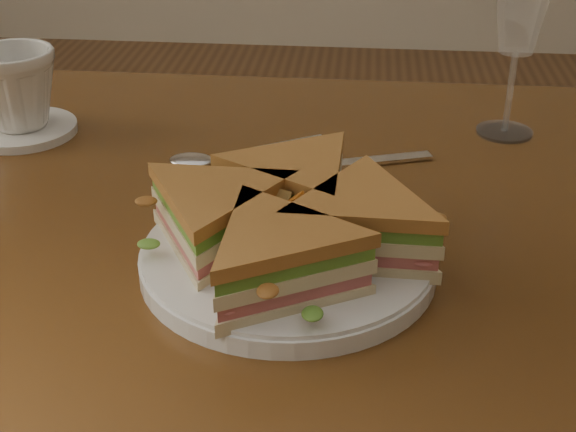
{
  "coord_description": "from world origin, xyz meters",
  "views": [
    {
      "loc": [
        0.07,
        -0.66,
        1.12
      ],
      "look_at": [
        0.01,
        -0.09,
        0.8
      ],
      "focal_mm": 50.0,
      "sensor_mm": 36.0,
      "label": 1
    }
  ],
  "objects_px": {
    "table": "(283,303)",
    "saucer": "(23,129)",
    "coffee_cup": "(16,88)",
    "plate": "(288,259)",
    "spoon": "(211,158)",
    "sandwich_wedges": "(288,221)",
    "knife": "(330,166)",
    "wine_glass": "(521,11)"
  },
  "relations": [
    {
      "from": "table",
      "to": "saucer",
      "type": "xyz_separation_m",
      "value": [
        -0.33,
        0.17,
        0.1
      ]
    },
    {
      "from": "coffee_cup",
      "to": "plate",
      "type": "bearing_deg",
      "value": -58.18
    },
    {
      "from": "spoon",
      "to": "sandwich_wedges",
      "type": "bearing_deg",
      "value": -94.07
    },
    {
      "from": "sandwich_wedges",
      "to": "saucer",
      "type": "relative_size",
      "value": 2.2
    },
    {
      "from": "plate",
      "to": "sandwich_wedges",
      "type": "bearing_deg",
      "value": 104.04
    },
    {
      "from": "plate",
      "to": "saucer",
      "type": "relative_size",
      "value": 2.01
    },
    {
      "from": "table",
      "to": "spoon",
      "type": "relative_size",
      "value": 7.33
    },
    {
      "from": "sandwich_wedges",
      "to": "knife",
      "type": "height_order",
      "value": "sandwich_wedges"
    },
    {
      "from": "spoon",
      "to": "coffee_cup",
      "type": "distance_m",
      "value": 0.25
    },
    {
      "from": "table",
      "to": "knife",
      "type": "height_order",
      "value": "knife"
    },
    {
      "from": "sandwich_wedges",
      "to": "spoon",
      "type": "xyz_separation_m",
      "value": [
        -0.1,
        0.2,
        -0.04
      ]
    },
    {
      "from": "table",
      "to": "knife",
      "type": "relative_size",
      "value": 5.77
    },
    {
      "from": "spoon",
      "to": "wine_glass",
      "type": "relative_size",
      "value": 0.81
    },
    {
      "from": "coffee_cup",
      "to": "saucer",
      "type": "bearing_deg",
      "value": 0.0
    },
    {
      "from": "plate",
      "to": "spoon",
      "type": "height_order",
      "value": "plate"
    },
    {
      "from": "knife",
      "to": "wine_glass",
      "type": "height_order",
      "value": "wine_glass"
    },
    {
      "from": "plate",
      "to": "wine_glass",
      "type": "distance_m",
      "value": 0.41
    },
    {
      "from": "spoon",
      "to": "table",
      "type": "bearing_deg",
      "value": -83.73
    },
    {
      "from": "table",
      "to": "spoon",
      "type": "height_order",
      "value": "spoon"
    },
    {
      "from": "table",
      "to": "sandwich_wedges",
      "type": "distance_m",
      "value": 0.17
    },
    {
      "from": "spoon",
      "to": "coffee_cup",
      "type": "height_order",
      "value": "coffee_cup"
    },
    {
      "from": "saucer",
      "to": "coffee_cup",
      "type": "xyz_separation_m",
      "value": [
        0.0,
        0.0,
        0.05
      ]
    },
    {
      "from": "table",
      "to": "knife",
      "type": "distance_m",
      "value": 0.16
    },
    {
      "from": "plate",
      "to": "sandwich_wedges",
      "type": "relative_size",
      "value": 0.91
    },
    {
      "from": "sandwich_wedges",
      "to": "saucer",
      "type": "bearing_deg",
      "value": 142.6
    },
    {
      "from": "plate",
      "to": "coffee_cup",
      "type": "distance_m",
      "value": 0.43
    },
    {
      "from": "spoon",
      "to": "wine_glass",
      "type": "xyz_separation_m",
      "value": [
        0.33,
        0.11,
        0.14
      ]
    },
    {
      "from": "table",
      "to": "spoon",
      "type": "xyz_separation_m",
      "value": [
        -0.09,
        0.12,
        0.1
      ]
    },
    {
      "from": "knife",
      "to": "coffee_cup",
      "type": "xyz_separation_m",
      "value": [
        -0.36,
        0.06,
        0.05
      ]
    },
    {
      "from": "plate",
      "to": "saucer",
      "type": "bearing_deg",
      "value": 142.6
    },
    {
      "from": "coffee_cup",
      "to": "spoon",
      "type": "bearing_deg",
      "value": -33.83
    },
    {
      "from": "saucer",
      "to": "spoon",
      "type": "bearing_deg",
      "value": -13.05
    },
    {
      "from": "wine_glass",
      "to": "coffee_cup",
      "type": "bearing_deg",
      "value": -174.27
    },
    {
      "from": "wine_glass",
      "to": "coffee_cup",
      "type": "xyz_separation_m",
      "value": [
        -0.56,
        -0.06,
        -0.09
      ]
    },
    {
      "from": "knife",
      "to": "coffee_cup",
      "type": "relative_size",
      "value": 2.12
    },
    {
      "from": "plate",
      "to": "spoon",
      "type": "distance_m",
      "value": 0.23
    },
    {
      "from": "knife",
      "to": "saucer",
      "type": "height_order",
      "value": "saucer"
    },
    {
      "from": "spoon",
      "to": "saucer",
      "type": "relative_size",
      "value": 1.3
    },
    {
      "from": "saucer",
      "to": "wine_glass",
      "type": "bearing_deg",
      "value": 5.73
    },
    {
      "from": "spoon",
      "to": "coffee_cup",
      "type": "relative_size",
      "value": 1.67
    },
    {
      "from": "sandwich_wedges",
      "to": "table",
      "type": "bearing_deg",
      "value": 99.05
    },
    {
      "from": "table",
      "to": "spoon",
      "type": "distance_m",
      "value": 0.18
    }
  ]
}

